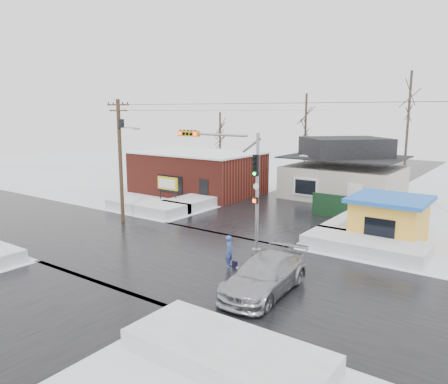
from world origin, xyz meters
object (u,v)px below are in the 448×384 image
Objects in this scene: utility_pole at (121,154)px; kiosk at (389,219)px; marquee_sign at (168,184)px; car at (265,275)px; traffic_signal at (234,174)px; pedestrian at (229,252)px.

kiosk is at bearing 20.44° from utility_pole.
car is (16.18, -10.97, -1.09)m from marquee_sign.
car is (4.74, -4.44, -3.71)m from traffic_signal.
kiosk is (7.07, 7.03, -3.08)m from traffic_signal.
marquee_sign is (-11.43, 6.53, -2.62)m from traffic_signal.
kiosk reaches higher than marquee_sign.
utility_pole reaches higher than kiosk.
traffic_signal reaches higher than kiosk.
traffic_signal is 4.04× the size of pedestrian.
car is at bearing -34.13° from marquee_sign.
marquee_sign is 1.47× the size of pedestrian.
traffic_signal is 2.75× the size of marquee_sign.
car is at bearing -101.45° from kiosk.
traffic_signal reaches higher than car.
pedestrian is (11.92, -3.22, -4.25)m from utility_pole.
marquee_sign is 15.96m from pedestrian.
traffic_signal is 7.48m from car.
car is (-2.32, -11.47, -0.63)m from kiosk.
utility_pole is at bearing -159.56° from kiosk.
utility_pole is 5.19× the size of pedestrian.
utility_pole is 13.06m from pedestrian.
traffic_signal is at bearing 133.06° from car.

